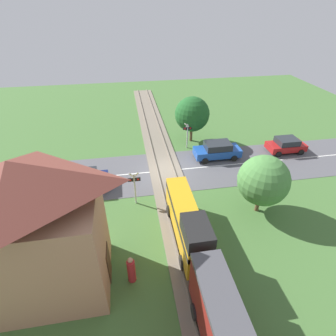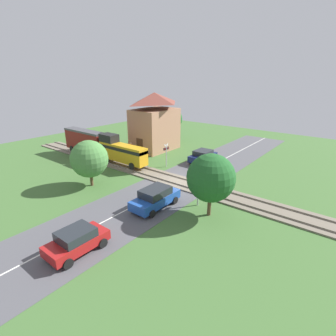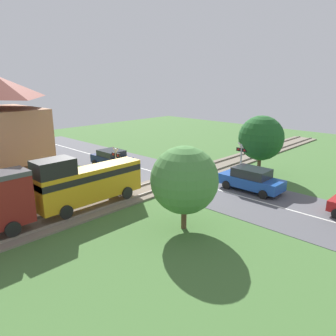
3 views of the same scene
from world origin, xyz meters
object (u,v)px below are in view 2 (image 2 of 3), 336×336
object	(u,v)px
crossing_signal_west_approach	(198,185)
crossing_signal_east_approach	(166,152)
car_near_crossing	(155,197)
car_behind_queue	(77,240)
car_far_side	(203,156)
train	(101,145)
station_building	(155,123)
pedestrian_by_station	(131,149)

from	to	relation	value
crossing_signal_west_approach	crossing_signal_east_approach	size ratio (longest dim) A/B	1.00
car_near_crossing	crossing_signal_east_approach	world-z (taller)	crossing_signal_east_approach
car_behind_queue	car_far_side	bearing A→B (deg)	8.65
train	station_building	xyz separation A→B (m)	(7.63, -1.95, 1.89)
car_far_side	pedestrian_by_station	world-z (taller)	pedestrian_by_station
car_near_crossing	pedestrian_by_station	bearing A→B (deg)	53.47
car_near_crossing	station_building	world-z (taller)	station_building
train	car_near_crossing	bearing A→B (deg)	-111.52
car_behind_queue	crossing_signal_east_approach	world-z (taller)	crossing_signal_east_approach
station_building	car_far_side	bearing A→B (deg)	-96.22
train	car_behind_queue	world-z (taller)	train
car_far_side	crossing_signal_west_approach	world-z (taller)	crossing_signal_west_approach
train	car_far_side	size ratio (longest dim) A/B	3.68
crossing_signal_east_approach	station_building	distance (m)	7.81
car_far_side	station_building	world-z (taller)	station_building
train	car_far_side	xyz separation A→B (m)	(6.72, -10.24, -1.07)
car_far_side	crossing_signal_east_approach	xyz separation A→B (m)	(-3.89, 2.44, 0.97)
crossing_signal_west_approach	station_building	distance (m)	17.28
car_behind_queue	station_building	bearing A→B (deg)	29.38
train	car_behind_queue	xyz separation A→B (m)	(-12.21, -13.12, -1.10)
train	crossing_signal_west_approach	world-z (taller)	train
crossing_signal_west_approach	pedestrian_by_station	xyz separation A→B (m)	(6.29, 14.09, -0.96)
crossing_signal_east_approach	station_building	size ratio (longest dim) A/B	0.35
crossing_signal_west_approach	car_near_crossing	bearing A→B (deg)	133.75
car_near_crossing	crossing_signal_east_approach	bearing A→B (deg)	33.61
train	crossing_signal_east_approach	world-z (taller)	train
crossing_signal_west_approach	pedestrian_by_station	distance (m)	15.46
train	crossing_signal_east_approach	size ratio (longest dim) A/B	5.03
crossing_signal_west_approach	crossing_signal_east_approach	xyz separation A→B (m)	(5.67, 7.77, 0.00)
pedestrian_by_station	car_near_crossing	bearing A→B (deg)	-126.53
car_far_side	crossing_signal_west_approach	bearing A→B (deg)	-150.88
crossing_signal_east_approach	pedestrian_by_station	bearing A→B (deg)	84.44
car_far_side	pedestrian_by_station	bearing A→B (deg)	110.47
car_near_crossing	crossing_signal_east_approach	xyz separation A→B (m)	(8.01, 5.32, 0.93)
crossing_signal_east_approach	train	bearing A→B (deg)	109.98
car_behind_queue	station_building	xyz separation A→B (m)	(19.84, 11.17, 2.99)
crossing_signal_east_approach	station_building	bearing A→B (deg)	50.67
station_building	car_behind_queue	bearing A→B (deg)	-150.62
crossing_signal_east_approach	car_behind_queue	bearing A→B (deg)	-160.52
car_far_side	crossing_signal_east_approach	bearing A→B (deg)	147.84
car_behind_queue	station_building	world-z (taller)	station_building
car_behind_queue	pedestrian_by_station	xyz separation A→B (m)	(15.66, 11.64, 0.04)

